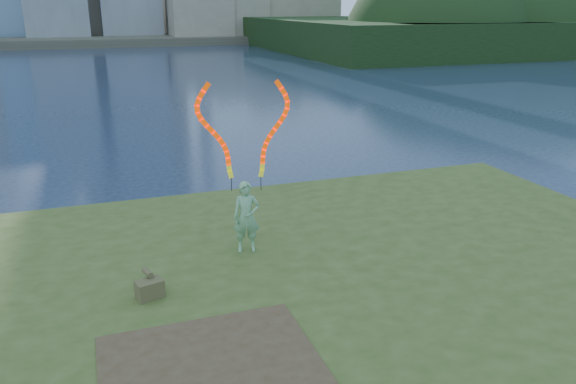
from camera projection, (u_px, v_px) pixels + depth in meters
name	position (u px, v px, depth m)	size (l,w,h in m)	color
ground	(285.00, 295.00, 11.94)	(320.00, 320.00, 0.00)	#18243C
grassy_knoll	(328.00, 339.00, 9.78)	(20.00, 18.00, 0.80)	#3B4B1A
dirt_patch	(214.00, 372.00, 8.13)	(3.20, 3.00, 0.02)	#47331E
far_shore	(106.00, 36.00, 96.75)	(320.00, 40.00, 1.20)	#474334
wooded_hill	(529.00, 44.00, 84.22)	(78.00, 50.00, 63.00)	black
woman_with_ribbons	(246.00, 187.00, 11.76)	(1.99, 0.54, 3.95)	#1E7024
canvas_bag	(150.00, 288.00, 10.18)	(0.54, 0.61, 0.45)	#434220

